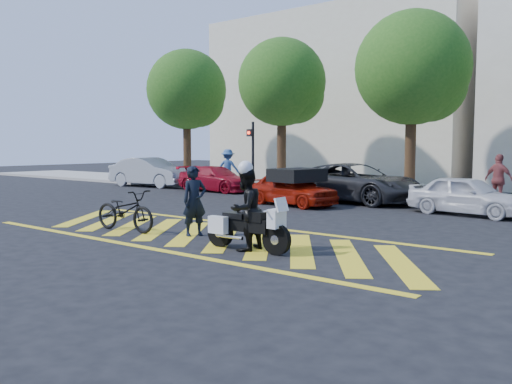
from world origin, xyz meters
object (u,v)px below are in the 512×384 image
Objects in this scene: police_motorcycle at (246,227)px; parked_far_left at (151,172)px; bicycle at (125,210)px; parked_mid_left at (355,183)px; parked_mid_right at (467,195)px; parked_left at (216,179)px; officer_bike at (195,201)px; red_convertible at (292,188)px; officer_moto at (246,209)px.

parked_far_left reaches higher than police_motorcycle.
bicycle is 9.88m from parked_mid_left.
bicycle is at bearing 153.87° from parked_mid_right.
police_motorcycle is 0.52× the size of parked_left.
police_motorcycle is (3.97, -0.02, -0.03)m from bicycle.
officer_bike is 2.23m from police_motorcycle.
bicycle is 0.56× the size of parked_mid_right.
officer_bike is 12.32m from parked_left.
red_convertible is 6.62m from parked_left.
officer_moto is 0.48× the size of red_convertible.
officer_moto is (-0.01, 0.00, 0.36)m from police_motorcycle.
officer_moto is at bearing -86.70° from officer_bike.
parked_mid_left is at bearing -10.02° from bicycle.
parked_mid_left is (1.24, 2.41, 0.12)m from red_convertible.
parked_mid_right is (5.73, 8.58, 0.08)m from bicycle.
officer_moto reaches higher than parked_mid_right.
officer_moto is (3.96, -0.02, 0.33)m from bicycle.
officer_moto is 14.21m from parked_left.
parked_left is at bearing -136.39° from officer_moto.
bicycle is 14.66m from parked_far_left.
red_convertible is at bearing 160.25° from parked_mid_left.
parked_far_left reaches higher than parked_mid_left.
police_motorcycle is 17.79m from parked_far_left.
parked_mid_right reaches higher than parked_left.
officer_moto is 0.42× the size of parked_left.
red_convertible is 0.89× the size of parked_left.
officer_bike is 0.47× the size of red_convertible.
red_convertible is 2.71m from parked_mid_left.
parked_left is at bearing 133.65° from police_motorcycle.
officer_moto is 8.43m from red_convertible.
bicycle is 3.97m from officer_moto.
parked_far_left is at bearing 73.24° from officer_bike.
officer_bike is at bearing -75.02° from bicycle.
parked_far_left is (-10.74, 9.98, 0.23)m from bicycle.
officer_bike reaches higher than parked_mid_right.
parked_far_left is 1.13× the size of parked_left.
parked_far_left is (-14.70, 10.00, -0.10)m from officer_moto.
officer_moto is at bearing -131.30° from parked_far_left.
parked_far_left reaches higher than parked_mid_right.
red_convertible is 0.68× the size of parked_mid_left.
red_convertible is 1.00× the size of parked_mid_right.
red_convertible is at bearing -2.75° from bicycle.
officer_moto reaches higher than parked_far_left.
officer_bike is at bearing 161.82° from police_motorcycle.
parked_mid_right is (5.77, 1.19, 0.00)m from red_convertible.
parked_far_left is at bearing 144.13° from police_motorcycle.
officer_moto reaches higher than parked_left.
red_convertible is at bearing 35.53° from officer_bike.
officer_bike is 0.37× the size of parked_far_left.
bicycle reaches higher than police_motorcycle.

